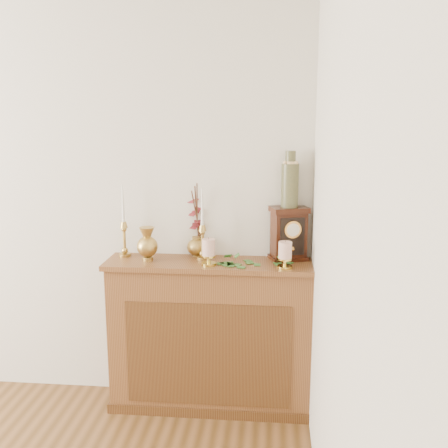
# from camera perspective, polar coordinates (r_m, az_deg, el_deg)

# --- Properties ---
(console_shelf) EXTENTS (1.24, 0.34, 0.93)m
(console_shelf) POSITION_cam_1_polar(r_m,az_deg,el_deg) (3.27, -1.48, -12.44)
(console_shelf) COLOR brown
(console_shelf) RESTS_ON ground
(candlestick_left) EXTENTS (0.07, 0.07, 0.44)m
(candlestick_left) POSITION_cam_1_polar(r_m,az_deg,el_deg) (3.23, -10.82, -1.00)
(candlestick_left) COLOR tan
(candlestick_left) RESTS_ON console_shelf
(candlestick_center) EXTENTS (0.07, 0.07, 0.43)m
(candlestick_center) POSITION_cam_1_polar(r_m,az_deg,el_deg) (3.11, -2.36, -1.36)
(candlestick_center) COLOR tan
(candlestick_center) RESTS_ON console_shelf
(bud_vase) EXTENTS (0.12, 0.12, 0.20)m
(bud_vase) POSITION_cam_1_polar(r_m,az_deg,el_deg) (3.13, -8.35, -2.19)
(bud_vase) COLOR tan
(bud_vase) RESTS_ON console_shelf
(ginger_jar) EXTENTS (0.18, 0.20, 0.46)m
(ginger_jar) POSITION_cam_1_polar(r_m,az_deg,el_deg) (3.20, -3.02, 0.19)
(ginger_jar) COLOR tan
(ginger_jar) RESTS_ON console_shelf
(pillar_candle_left) EXTENTS (0.08, 0.08, 0.16)m
(pillar_candle_left) POSITION_cam_1_polar(r_m,az_deg,el_deg) (3.00, -1.68, -2.93)
(pillar_candle_left) COLOR gold
(pillar_candle_left) RESTS_ON console_shelf
(pillar_candle_right) EXTENTS (0.08, 0.08, 0.16)m
(pillar_candle_right) POSITION_cam_1_polar(r_m,az_deg,el_deg) (2.96, 6.66, -3.21)
(pillar_candle_right) COLOR gold
(pillar_candle_right) RESTS_ON console_shelf
(ivy_garland) EXTENTS (0.44, 0.17, 0.08)m
(ivy_garland) POSITION_cam_1_polar(r_m,az_deg,el_deg) (3.04, 2.88, -4.17)
(ivy_garland) COLOR #336526
(ivy_garland) RESTS_ON console_shelf
(mantel_clock) EXTENTS (0.25, 0.21, 0.32)m
(mantel_clock) POSITION_cam_1_polar(r_m,az_deg,el_deg) (3.13, 7.06, -1.08)
(mantel_clock) COLOR #36160A
(mantel_clock) RESTS_ON console_shelf
(ceramic_vase) EXTENTS (0.10, 0.10, 0.33)m
(ceramic_vase) POSITION_cam_1_polar(r_m,az_deg,el_deg) (3.08, 7.19, 4.55)
(ceramic_vase) COLOR #1A352A
(ceramic_vase) RESTS_ON mantel_clock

